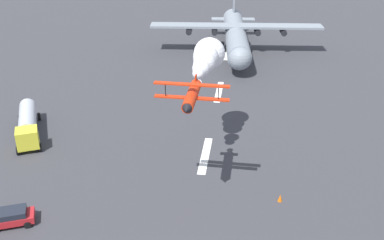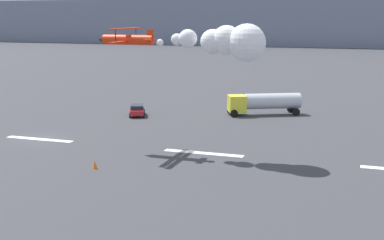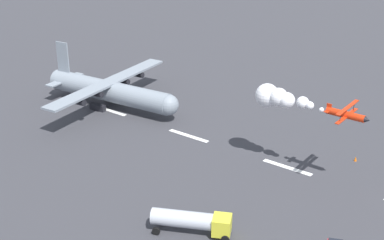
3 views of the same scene
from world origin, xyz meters
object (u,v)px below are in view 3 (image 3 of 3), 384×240
object	(u,v)px
fuel_tanker_truck	(192,221)
traffic_cone_far	(355,159)
cargo_transport_plane	(114,92)
stunt_biplane_red	(281,98)

from	to	relation	value
fuel_tanker_truck	traffic_cone_far	world-z (taller)	fuel_tanker_truck
cargo_transport_plane	stunt_biplane_red	distance (m)	36.51
traffic_cone_far	cargo_transport_plane	bearing A→B (deg)	8.32
stunt_biplane_red	fuel_tanker_truck	size ratio (longest dim) A/B	1.75
stunt_biplane_red	traffic_cone_far	distance (m)	16.24
cargo_transport_plane	traffic_cone_far	world-z (taller)	cargo_transport_plane
cargo_transport_plane	traffic_cone_far	distance (m)	45.46
fuel_tanker_truck	traffic_cone_far	bearing A→B (deg)	-106.88
cargo_transport_plane	fuel_tanker_truck	bearing A→B (deg)	146.80
fuel_tanker_truck	traffic_cone_far	size ratio (longest dim) A/B	13.13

